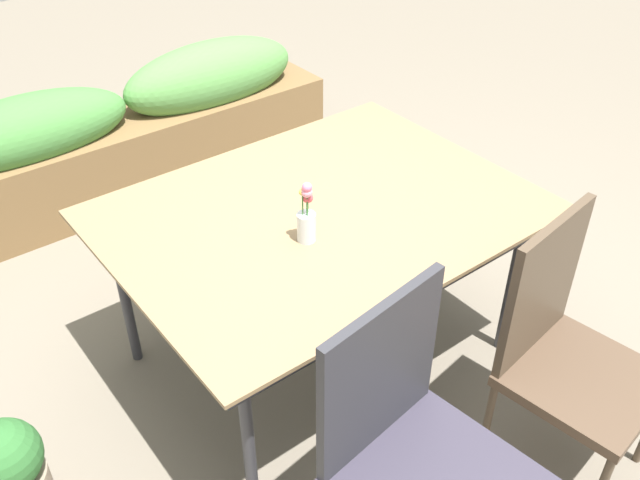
{
  "coord_description": "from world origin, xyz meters",
  "views": [
    {
      "loc": [
        -1.38,
        -1.61,
        2.18
      ],
      "look_at": [
        -0.06,
        0.09,
        0.6
      ],
      "focal_mm": 38.77,
      "sensor_mm": 36.0,
      "label": 1
    }
  ],
  "objects_px": {
    "dining_table": "(320,219)",
    "planter_box": "(132,133)",
    "chair_near_left": "(414,446)",
    "chair_near_right": "(566,346)",
    "potted_plant": "(12,477)",
    "flower_vase": "(306,218)"
  },
  "relations": [
    {
      "from": "chair_near_left",
      "to": "flower_vase",
      "type": "relative_size",
      "value": 4.22
    },
    {
      "from": "dining_table",
      "to": "planter_box",
      "type": "relative_size",
      "value": 0.64
    },
    {
      "from": "dining_table",
      "to": "planter_box",
      "type": "bearing_deg",
      "value": 90.23
    },
    {
      "from": "chair_near_right",
      "to": "flower_vase",
      "type": "xyz_separation_m",
      "value": [
        -0.5,
        0.78,
        0.3
      ]
    },
    {
      "from": "planter_box",
      "to": "potted_plant",
      "type": "distance_m",
      "value": 2.17
    },
    {
      "from": "chair_near_left",
      "to": "planter_box",
      "type": "height_order",
      "value": "chair_near_left"
    },
    {
      "from": "chair_near_left",
      "to": "potted_plant",
      "type": "relative_size",
      "value": 2.13
    },
    {
      "from": "dining_table",
      "to": "potted_plant",
      "type": "bearing_deg",
      "value": -178.74
    },
    {
      "from": "chair_near_right",
      "to": "potted_plant",
      "type": "distance_m",
      "value": 1.86
    },
    {
      "from": "chair_near_right",
      "to": "flower_vase",
      "type": "height_order",
      "value": "flower_vase"
    },
    {
      "from": "chair_near_left",
      "to": "chair_near_right",
      "type": "height_order",
      "value": "chair_near_left"
    },
    {
      "from": "dining_table",
      "to": "chair_near_left",
      "type": "height_order",
      "value": "chair_near_left"
    },
    {
      "from": "chair_near_left",
      "to": "flower_vase",
      "type": "distance_m",
      "value": 0.84
    },
    {
      "from": "flower_vase",
      "to": "planter_box",
      "type": "bearing_deg",
      "value": 85.35
    },
    {
      "from": "planter_box",
      "to": "flower_vase",
      "type": "bearing_deg",
      "value": -94.65
    },
    {
      "from": "flower_vase",
      "to": "planter_box",
      "type": "relative_size",
      "value": 0.1
    },
    {
      "from": "dining_table",
      "to": "planter_box",
      "type": "height_order",
      "value": "planter_box"
    },
    {
      "from": "chair_near_left",
      "to": "potted_plant",
      "type": "bearing_deg",
      "value": -50.64
    },
    {
      "from": "chair_near_right",
      "to": "potted_plant",
      "type": "height_order",
      "value": "chair_near_right"
    },
    {
      "from": "dining_table",
      "to": "chair_near_left",
      "type": "relative_size",
      "value": 1.55
    },
    {
      "from": "planter_box",
      "to": "potted_plant",
      "type": "height_order",
      "value": "planter_box"
    },
    {
      "from": "dining_table",
      "to": "chair_near_left",
      "type": "xyz_separation_m",
      "value": [
        -0.36,
        -0.9,
        -0.14
      ]
    }
  ]
}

